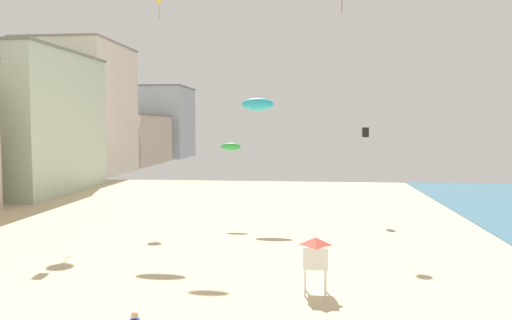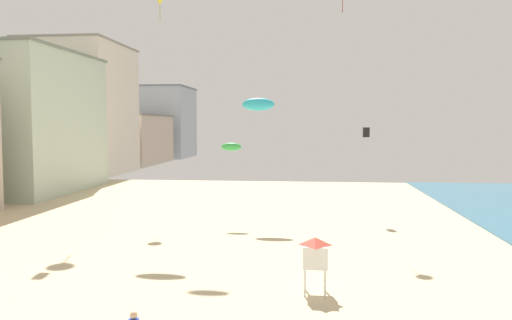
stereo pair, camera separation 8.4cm
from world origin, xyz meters
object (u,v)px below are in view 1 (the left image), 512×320
(kite_green_parafoil, at_px, (231,147))
(kite_cyan_parafoil, at_px, (258,104))
(kite_black_box, at_px, (365,132))
(kite_yellow_delta_2, at_px, (159,0))
(lifeguard_stand, at_px, (315,253))

(kite_green_parafoil, relative_size, kite_cyan_parafoil, 0.62)
(kite_black_box, bearing_deg, kite_green_parafoil, -164.60)
(kite_yellow_delta_2, height_order, kite_green_parafoil, kite_yellow_delta_2)
(kite_black_box, relative_size, kite_yellow_delta_2, 0.36)
(lifeguard_stand, distance_m, kite_black_box, 20.01)
(lifeguard_stand, height_order, kite_cyan_parafoil, kite_cyan_parafoil)
(kite_green_parafoil, height_order, kite_cyan_parafoil, kite_cyan_parafoil)
(kite_yellow_delta_2, xyz_separation_m, kite_green_parafoil, (7.35, -6.09, -12.80))
(kite_yellow_delta_2, distance_m, kite_cyan_parafoil, 14.31)
(kite_yellow_delta_2, bearing_deg, kite_cyan_parafoil, -28.95)
(lifeguard_stand, height_order, kite_green_parafoil, kite_green_parafoil)
(kite_green_parafoil, xyz_separation_m, kite_cyan_parafoil, (2.01, 0.91, 3.30))
(lifeguard_stand, height_order, kite_black_box, kite_black_box)
(kite_cyan_parafoil, bearing_deg, kite_yellow_delta_2, 151.05)
(lifeguard_stand, relative_size, kite_black_box, 3.23)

